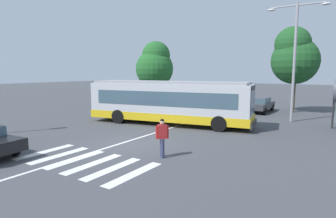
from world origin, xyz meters
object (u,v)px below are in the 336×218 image
at_px(parked_car_champagne, 203,101).
at_px(background_tree_right, 294,56).
at_px(parked_car_charcoal, 259,104).
at_px(city_transit_bus, 169,102).
at_px(pedestrian_crossing_street, 162,136).
at_px(background_tree_left, 155,65).
at_px(twin_arm_street_lamp, 295,50).
at_px(parked_car_silver, 231,102).

height_order(parked_car_champagne, background_tree_right, background_tree_right).
height_order(parked_car_charcoal, background_tree_right, background_tree_right).
bearing_deg(city_transit_bus, parked_car_charcoal, 68.66).
bearing_deg(background_tree_right, parked_car_charcoal, -150.02).
distance_m(city_transit_bus, pedestrian_crossing_street, 8.00).
relative_size(pedestrian_crossing_street, background_tree_left, 0.23).
bearing_deg(city_transit_bus, twin_arm_street_lamp, 38.91).
relative_size(pedestrian_crossing_street, parked_car_charcoal, 0.38).
distance_m(parked_car_charcoal, twin_arm_street_lamp, 6.87).
relative_size(city_transit_bus, parked_car_champagne, 2.67).
relative_size(parked_car_champagne, parked_car_charcoal, 1.00).
height_order(pedestrian_crossing_street, parked_car_champagne, pedestrian_crossing_street).
relative_size(pedestrian_crossing_street, parked_car_champagne, 0.38).
bearing_deg(parked_car_champagne, background_tree_right, 14.17).
bearing_deg(pedestrian_crossing_street, background_tree_right, 82.83).
height_order(city_transit_bus, background_tree_right, background_tree_right).
bearing_deg(parked_car_silver, twin_arm_street_lamp, -30.84).
distance_m(background_tree_left, background_tree_right, 16.05).
bearing_deg(background_tree_right, pedestrian_crossing_street, -97.17).
xyz_separation_m(city_transit_bus, pedestrian_crossing_street, (4.06, -6.87, -0.62)).
relative_size(parked_car_charcoal, background_tree_left, 0.61).
bearing_deg(parked_car_silver, parked_car_champagne, -174.30).
distance_m(parked_car_silver, twin_arm_street_lamp, 8.35).
height_order(parked_car_silver, parked_car_charcoal, same).
distance_m(city_transit_bus, parked_car_silver, 9.51).
relative_size(parked_car_champagne, twin_arm_street_lamp, 0.52).
bearing_deg(parked_car_silver, pedestrian_crossing_street, -79.97).
distance_m(twin_arm_street_lamp, background_tree_left, 17.99).
xyz_separation_m(pedestrian_crossing_street, background_tree_left, (-13.76, 18.81, 3.57)).
distance_m(pedestrian_crossing_street, background_tree_left, 23.58).
bearing_deg(pedestrian_crossing_street, city_transit_bus, 120.59).
bearing_deg(parked_car_charcoal, twin_arm_street_lamp, -48.47).
relative_size(city_transit_bus, background_tree_left, 1.62).
distance_m(parked_car_charcoal, background_tree_left, 14.18).
height_order(pedestrian_crossing_street, parked_car_charcoal, pedestrian_crossing_street).
bearing_deg(background_tree_left, parked_car_champagne, -19.47).
bearing_deg(twin_arm_street_lamp, parked_car_charcoal, 131.53).
distance_m(pedestrian_crossing_street, twin_arm_street_lamp, 13.76).
xyz_separation_m(parked_car_champagne, parked_car_silver, (2.87, 0.29, 0.00)).
relative_size(parked_car_silver, background_tree_left, 0.62).
height_order(parked_car_champagne, parked_car_silver, same).
height_order(parked_car_silver, background_tree_left, background_tree_left).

